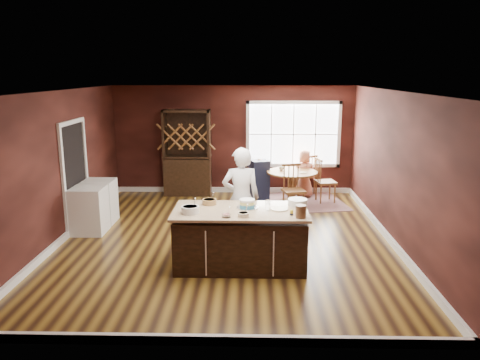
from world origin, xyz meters
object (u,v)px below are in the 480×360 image
layer_cake (247,204)px  chair_south (294,189)px  chair_north (306,174)px  dining_table (292,180)px  dryer (100,201)px  baker (241,198)px  hutch (187,153)px  chair_east (326,180)px  seated_woman (304,174)px  high_chair (259,179)px  washer (89,210)px  toddler (260,166)px  kitchen_island (240,239)px

layer_cake → chair_south: 3.02m
chair_south → chair_north: chair_south is taller
dining_table → dryer: dryer is taller
baker → hutch: size_ratio=0.84×
chair_east → seated_woman: bearing=34.4°
chair_south → high_chair: 1.31m
washer → high_chair: bearing=37.5°
baker → washer: size_ratio=2.01×
chair_east → seated_woman: size_ratio=0.91×
toddler → hutch: bearing=169.1°
toddler → washer: bearing=-141.9°
high_chair → dryer: bearing=-166.1°
layer_cake → toddler: size_ratio=1.32×
kitchen_island → chair_south: (1.09, 2.93, 0.10)m
high_chair → baker: bearing=-112.6°
dining_table → dryer: size_ratio=1.34×
chair_north → baker: bearing=37.3°
kitchen_island → hutch: hutch is taller
layer_cake → chair_east: size_ratio=0.32×
chair_east → toddler: chair_east is taller
dryer → hutch: bearing=56.9°
chair_south → dryer: bearing=177.6°
washer → dryer: size_ratio=1.01×
kitchen_island → seated_woman: bearing=70.9°
dryer → chair_north: bearing=28.6°
washer → layer_cake: bearing=-24.5°
hutch → high_chair: bearing=-12.9°
seated_woman → hutch: hutch is taller
seated_woman → hutch: 2.94m
hutch → dryer: 2.82m
kitchen_island → chair_south: 3.13m
dining_table → high_chair: 0.81m
chair_south → baker: bearing=-130.8°
baker → washer: bearing=-19.4°
washer → seated_woman: bearing=32.1°
chair_east → washer: 5.38m
dining_table → chair_south: size_ratio=1.11×
high_chair → hutch: 1.92m
chair_east → washer: bearing=104.5°
chair_north → seated_woman: seated_woman is taller
baker → toddler: bearing=-102.4°
baker → chair_north: baker is taller
toddler → hutch: size_ratio=0.12×
kitchen_island → chair_north: bearing=71.3°
toddler → washer: 4.21m
dining_table → hutch: hutch is taller
chair_north → chair_east: bearing=86.5°
kitchen_island → layer_cake: 0.57m
baker → chair_south: 2.45m
chair_east → high_chair: (-1.56, 0.23, -0.03)m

